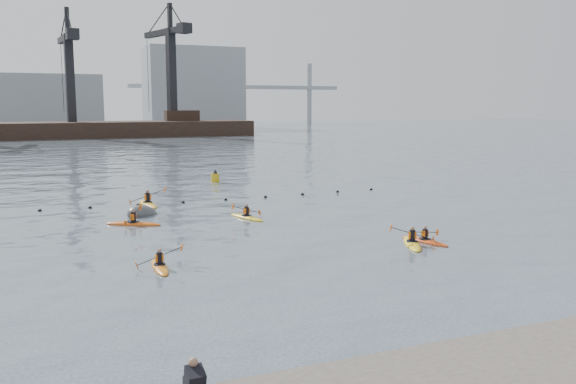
% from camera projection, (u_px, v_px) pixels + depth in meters
% --- Properties ---
extents(ground, '(400.00, 400.00, 0.00)m').
position_uv_depth(ground, '(311.00, 303.00, 20.56)').
color(ground, '#374550').
rests_on(ground, ground).
extents(float_line, '(33.24, 0.73, 0.24)m').
position_uv_depth(float_line, '(160.00, 203.00, 40.85)').
color(float_line, black).
rests_on(float_line, ground).
extents(barge_pier, '(72.00, 19.30, 29.50)m').
position_uv_depth(barge_pier, '(71.00, 128.00, 120.22)').
color(barge_pier, black).
rests_on(barge_pier, ground).
extents(skyline, '(141.00, 28.00, 22.00)m').
position_uv_depth(skyline, '(69.00, 94.00, 156.75)').
color(skyline, gray).
rests_on(skyline, ground).
extents(kayaker_0, '(1.98, 2.91, 1.05)m').
position_uv_depth(kayaker_0, '(160.00, 266.00, 24.89)').
color(kayaker_0, orange).
rests_on(kayaker_0, ground).
extents(kayaker_1, '(2.02, 3.15, 1.12)m').
position_uv_depth(kayaker_1, '(412.00, 243.00, 28.98)').
color(kayaker_1, yellow).
rests_on(kayaker_1, ground).
extents(kayaker_2, '(3.05, 2.24, 1.11)m').
position_uv_depth(kayaker_2, '(133.00, 223.00, 33.73)').
color(kayaker_2, '#CB5313').
rests_on(kayaker_2, ground).
extents(kayaker_3, '(2.02, 3.08, 1.08)m').
position_uv_depth(kayaker_3, '(247.00, 217.00, 35.69)').
color(kayaker_3, gold).
rests_on(kayaker_3, ground).
extents(kayaker_4, '(1.90, 2.90, 0.91)m').
position_uv_depth(kayaker_4, '(425.00, 240.00, 29.55)').
color(kayaker_4, '#C44212').
rests_on(kayaker_4, ground).
extents(kayaker_5, '(2.49, 3.68, 1.29)m').
position_uv_depth(kayaker_5, '(148.00, 203.00, 40.38)').
color(kayaker_5, gold).
rests_on(kayaker_5, ground).
extents(mooring_buoy, '(2.85, 2.83, 1.67)m').
position_uv_depth(mooring_buoy, '(142.00, 215.00, 36.85)').
color(mooring_buoy, '#3A3C3F').
rests_on(mooring_buoy, ground).
extents(nav_buoy, '(0.69, 0.69, 1.26)m').
position_uv_depth(nav_buoy, '(215.00, 178.00, 52.19)').
color(nav_buoy, gold).
rests_on(nav_buoy, ground).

